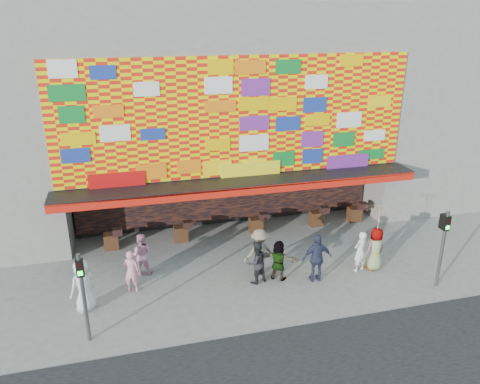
% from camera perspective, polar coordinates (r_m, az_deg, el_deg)
% --- Properties ---
extents(ground, '(90.00, 90.00, 0.00)m').
position_cam_1_polar(ground, '(17.73, 3.12, -11.49)').
color(ground, slate).
rests_on(ground, ground).
extents(shop_building, '(15.20, 9.40, 10.00)m').
position_cam_1_polar(shop_building, '(23.29, -2.81, 10.31)').
color(shop_building, gray).
rests_on(shop_building, ground).
extents(neighbor_right, '(11.00, 8.00, 12.00)m').
position_cam_1_polar(neighbor_right, '(28.64, 24.25, 12.07)').
color(neighbor_right, gray).
rests_on(neighbor_right, ground).
extents(signal_left, '(0.22, 0.20, 3.00)m').
position_cam_1_polar(signal_left, '(14.90, -18.63, -11.06)').
color(signal_left, '#59595B').
rests_on(signal_left, ground).
extents(signal_right, '(0.22, 0.20, 3.00)m').
position_cam_1_polar(signal_right, '(18.41, 23.56, -5.45)').
color(signal_right, '#59595B').
rests_on(signal_right, ground).
extents(ped_a, '(1.10, 1.02, 1.89)m').
position_cam_1_polar(ped_a, '(16.84, -18.58, -10.76)').
color(ped_a, silver).
rests_on(ped_a, ground).
extents(ped_b, '(0.68, 0.54, 1.64)m').
position_cam_1_polar(ped_b, '(17.51, -13.12, -9.38)').
color(ped_b, pink).
rests_on(ped_b, ground).
extents(ped_c, '(0.97, 0.86, 1.68)m').
position_cam_1_polar(ped_c, '(17.58, 1.99, -8.57)').
color(ped_c, black).
rests_on(ped_c, ground).
extents(ped_d, '(1.29, 0.83, 1.89)m').
position_cam_1_polar(ped_d, '(18.07, 2.36, -7.34)').
color(ped_d, '#7A6758').
rests_on(ped_d, ground).
extents(ped_e, '(1.15, 0.54, 1.91)m').
position_cam_1_polar(ped_e, '(17.85, 9.38, -7.95)').
color(ped_e, '#2B2F4C').
rests_on(ped_e, ground).
extents(ped_f, '(1.47, 1.23, 1.59)m').
position_cam_1_polar(ped_f, '(17.87, 4.72, -8.29)').
color(ped_f, gray).
rests_on(ped_f, ground).
extents(ped_g, '(0.94, 0.70, 1.75)m').
position_cam_1_polar(ped_g, '(19.18, 16.20, -6.68)').
color(ped_g, gray).
rests_on(ped_g, ground).
extents(ped_h, '(0.70, 0.57, 1.67)m').
position_cam_1_polar(ped_h, '(18.93, 14.44, -7.03)').
color(ped_h, silver).
rests_on(ped_h, ground).
extents(ped_i, '(0.94, 0.81, 1.69)m').
position_cam_1_polar(ped_i, '(18.53, -11.96, -7.40)').
color(ped_i, '#C9829F').
rests_on(ped_i, ground).
extents(parasol, '(1.42, 1.43, 1.99)m').
position_cam_1_polar(parasol, '(18.62, 16.60, -3.01)').
color(parasol, beige).
rests_on(parasol, ground).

